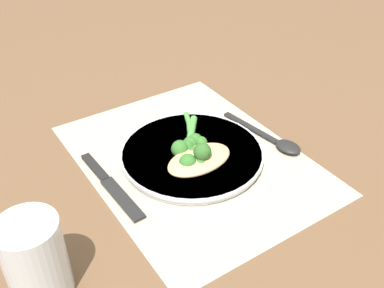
{
  "coord_description": "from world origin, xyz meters",
  "views": [
    {
      "loc": [
        -0.51,
        0.33,
        0.47
      ],
      "look_at": [
        0.0,
        0.0,
        0.03
      ],
      "focal_mm": 42.0,
      "sensor_mm": 36.0,
      "label": 1
    }
  ],
  "objects_px": {
    "plate": "(192,154)",
    "broccoli_stalk_left": "(194,140)",
    "water_glass": "(35,260)",
    "spoon": "(279,142)",
    "broccoli_stalk_front": "(192,157)",
    "knife": "(109,184)",
    "broccoli_stalk_right": "(187,146)",
    "chicken_fillet": "(199,160)"
  },
  "relations": [
    {
      "from": "broccoli_stalk_left",
      "to": "knife",
      "type": "relative_size",
      "value": 0.61
    },
    {
      "from": "knife",
      "to": "spoon",
      "type": "height_order",
      "value": "spoon"
    },
    {
      "from": "broccoli_stalk_right",
      "to": "broccoli_stalk_left",
      "type": "xyz_separation_m",
      "value": [
        0.01,
        -0.02,
        -0.0
      ]
    },
    {
      "from": "spoon",
      "to": "water_glass",
      "type": "relative_size",
      "value": 1.57
    },
    {
      "from": "broccoli_stalk_front",
      "to": "water_glass",
      "type": "relative_size",
      "value": 1.1
    },
    {
      "from": "broccoli_stalk_front",
      "to": "spoon",
      "type": "bearing_deg",
      "value": -158.83
    },
    {
      "from": "plate",
      "to": "broccoli_stalk_front",
      "type": "distance_m",
      "value": 0.04
    },
    {
      "from": "broccoli_stalk_front",
      "to": "water_glass",
      "type": "distance_m",
      "value": 0.3
    },
    {
      "from": "knife",
      "to": "broccoli_stalk_front",
      "type": "bearing_deg",
      "value": 160.89
    },
    {
      "from": "chicken_fillet",
      "to": "broccoli_stalk_front",
      "type": "bearing_deg",
      "value": 34.95
    },
    {
      "from": "plate",
      "to": "knife",
      "type": "xyz_separation_m",
      "value": [
        0.01,
        0.15,
        -0.01
      ]
    },
    {
      "from": "knife",
      "to": "broccoli_stalk_right",
      "type": "bearing_deg",
      "value": 174.14
    },
    {
      "from": "broccoli_stalk_right",
      "to": "knife",
      "type": "height_order",
      "value": "broccoli_stalk_right"
    },
    {
      "from": "plate",
      "to": "broccoli_stalk_right",
      "type": "relative_size",
      "value": 2.28
    },
    {
      "from": "broccoli_stalk_front",
      "to": "water_glass",
      "type": "xyz_separation_m",
      "value": [
        -0.09,
        0.28,
        0.03
      ]
    },
    {
      "from": "plate",
      "to": "chicken_fillet",
      "type": "relative_size",
      "value": 2.02
    },
    {
      "from": "broccoli_stalk_left",
      "to": "water_glass",
      "type": "relative_size",
      "value": 1.0
    },
    {
      "from": "chicken_fillet",
      "to": "knife",
      "type": "xyz_separation_m",
      "value": [
        0.05,
        0.14,
        -0.02
      ]
    },
    {
      "from": "plate",
      "to": "broccoli_stalk_left",
      "type": "relative_size",
      "value": 2.13
    },
    {
      "from": "broccoli_stalk_front",
      "to": "broccoli_stalk_left",
      "type": "bearing_deg",
      "value": -97.84
    },
    {
      "from": "broccoli_stalk_right",
      "to": "broccoli_stalk_left",
      "type": "distance_m",
      "value": 0.02
    },
    {
      "from": "plate",
      "to": "water_glass",
      "type": "xyz_separation_m",
      "value": [
        -0.12,
        0.3,
        0.04
      ]
    },
    {
      "from": "broccoli_stalk_front",
      "to": "broccoli_stalk_left",
      "type": "relative_size",
      "value": 1.09
    },
    {
      "from": "chicken_fillet",
      "to": "knife",
      "type": "distance_m",
      "value": 0.15
    },
    {
      "from": "broccoli_stalk_left",
      "to": "water_glass",
      "type": "bearing_deg",
      "value": 46.9
    },
    {
      "from": "spoon",
      "to": "water_glass",
      "type": "xyz_separation_m",
      "value": [
        -0.07,
        0.45,
        0.05
      ]
    },
    {
      "from": "chicken_fillet",
      "to": "broccoli_stalk_front",
      "type": "height_order",
      "value": "broccoli_stalk_front"
    },
    {
      "from": "plate",
      "to": "broccoli_stalk_front",
      "type": "bearing_deg",
      "value": 146.34
    },
    {
      "from": "knife",
      "to": "water_glass",
      "type": "distance_m",
      "value": 0.21
    },
    {
      "from": "broccoli_stalk_right",
      "to": "plate",
      "type": "bearing_deg",
      "value": -172.1
    },
    {
      "from": "broccoli_stalk_front",
      "to": "spoon",
      "type": "distance_m",
      "value": 0.17
    },
    {
      "from": "spoon",
      "to": "water_glass",
      "type": "bearing_deg",
      "value": 0.63
    },
    {
      "from": "broccoli_stalk_right",
      "to": "broccoli_stalk_front",
      "type": "bearing_deg",
      "value": 111.31
    },
    {
      "from": "plate",
      "to": "broccoli_stalk_right",
      "type": "bearing_deg",
      "value": 58.6
    },
    {
      "from": "broccoli_stalk_front",
      "to": "spoon",
      "type": "height_order",
      "value": "broccoli_stalk_front"
    },
    {
      "from": "water_glass",
      "to": "broccoli_stalk_left",
      "type": "bearing_deg",
      "value": -66.94
    },
    {
      "from": "broccoli_stalk_front",
      "to": "broccoli_stalk_left",
      "type": "distance_m",
      "value": 0.05
    },
    {
      "from": "plate",
      "to": "broccoli_stalk_left",
      "type": "xyz_separation_m",
      "value": [
        0.01,
        -0.01,
        0.02
      ]
    },
    {
      "from": "plate",
      "to": "broccoli_stalk_front",
      "type": "xyz_separation_m",
      "value": [
        -0.03,
        0.02,
        0.02
      ]
    },
    {
      "from": "plate",
      "to": "broccoli_stalk_left",
      "type": "distance_m",
      "value": 0.03
    },
    {
      "from": "chicken_fillet",
      "to": "broccoli_stalk_right",
      "type": "xyz_separation_m",
      "value": [
        0.04,
        -0.0,
        0.0
      ]
    },
    {
      "from": "broccoli_stalk_right",
      "to": "water_glass",
      "type": "relative_size",
      "value": 0.94
    }
  ]
}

